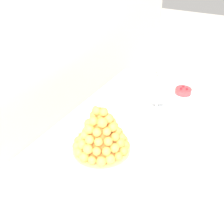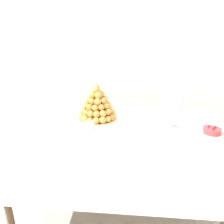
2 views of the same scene
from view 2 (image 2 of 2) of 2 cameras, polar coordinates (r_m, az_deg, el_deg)
ground_plane at (r=1.80m, az=0.95°, el=-26.48°), size 12.00×12.00×0.00m
backdrop_wall at (r=2.05m, az=2.78°, el=18.18°), size 4.80×0.10×2.50m
buffet_table at (r=1.41m, az=1.09°, el=-7.64°), size 1.48×0.83×0.76m
serving_tray at (r=1.43m, az=-5.14°, el=-2.44°), size 0.69×0.45×0.02m
croquembouche at (r=1.42m, az=-4.27°, el=2.09°), size 0.28×0.28×0.28m
dessert_cup_left at (r=1.36m, az=-17.00°, el=-3.37°), size 0.06×0.06×0.05m
dessert_cup_mid_left at (r=1.27m, az=-6.32°, el=-3.98°), size 0.06×0.06×0.05m
dessert_cup_centre at (r=1.25m, az=5.47°, el=-4.41°), size 0.05×0.05×0.05m
creme_brulee_ramekin at (r=1.51m, az=-12.35°, el=-0.98°), size 0.09×0.09×0.02m
macaron_goblet at (r=1.34m, az=16.40°, el=1.50°), size 0.14×0.14×0.23m
fruit_tart_plate at (r=1.37m, az=26.17°, el=-5.07°), size 0.19×0.19×0.05m
wine_glass at (r=1.52m, az=-4.28°, el=3.38°), size 0.08×0.08×0.16m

